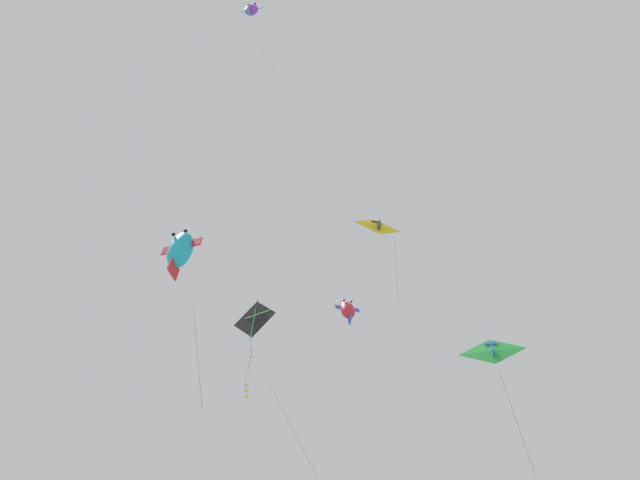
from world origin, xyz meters
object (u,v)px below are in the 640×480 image
kite_fish_low_drifter (348,310)px  kite_fish_mid_left (252,10)px  kite_diamond_highest (255,321)px  kite_fish_upper_right (180,250)px  kite_delta_near_left (378,227)px  kite_delta_far_centre (492,351)px

kite_fish_low_drifter → kite_fish_mid_left: bearing=37.1°
kite_diamond_highest → kite_fish_mid_left: kite_fish_mid_left is taller
kite_diamond_highest → kite_fish_low_drifter: bearing=161.0°
kite_fish_upper_right → kite_delta_near_left: bearing=-115.5°
kite_delta_near_left → kite_delta_far_centre: kite_delta_near_left is taller
kite_diamond_highest → kite_delta_far_centre: size_ratio=1.54×
kite_fish_upper_right → kite_fish_low_drifter: size_ratio=6.02×
kite_diamond_highest → kite_fish_mid_left: 14.65m
kite_diamond_highest → kite_fish_mid_left: bearing=108.2°
kite_delta_near_left → kite_fish_low_drifter: kite_delta_near_left is taller
kite_delta_far_centre → kite_fish_low_drifter: (-3.24, -6.20, 0.02)m
kite_delta_near_left → kite_fish_low_drifter: (2.63, -7.12, -11.57)m
kite_delta_far_centre → kite_delta_near_left: bearing=-35.4°
kite_diamond_highest → kite_fish_upper_right: 5.40m
kite_fish_upper_right → kite_fish_mid_left: bearing=141.8°
kite_diamond_highest → kite_fish_mid_left: size_ratio=1.31×
kite_diamond_highest → kite_delta_far_centre: (8.51, 6.07, -1.93)m
kite_fish_mid_left → kite_delta_far_centre: 19.27m
kite_delta_near_left → kite_fish_low_drifter: 13.83m
kite_delta_near_left → kite_fish_upper_right: size_ratio=0.78×
kite_delta_near_left → kite_fish_mid_left: (2.57, -14.18, 2.01)m
kite_diamond_highest → kite_delta_far_centre: 10.63m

